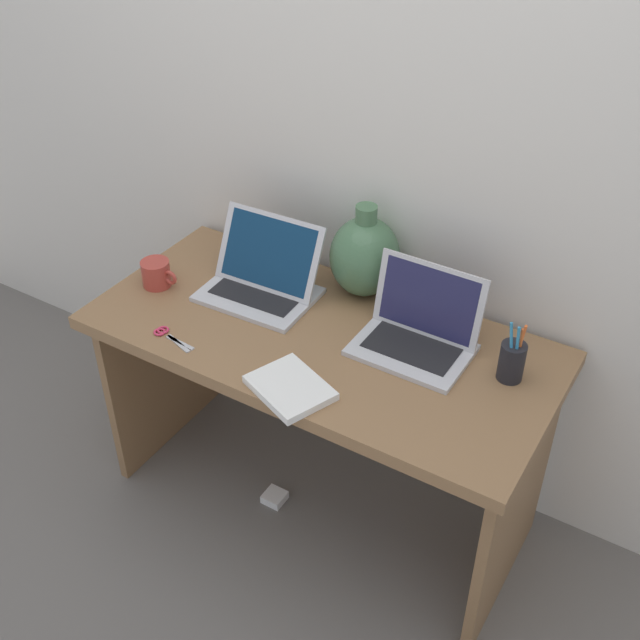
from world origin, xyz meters
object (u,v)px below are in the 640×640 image
laptop_right (419,327)px  coffee_mug (157,274)px  notebook_stack (290,388)px  laptop_left (263,275)px  power_brick (275,497)px  pen_cup (512,361)px  green_vase (365,256)px  scissors (168,335)px

laptop_right → coffee_mug: (-0.81, -0.15, -0.02)m
notebook_stack → laptop_left: bearing=133.1°
coffee_mug → power_brick: size_ratio=1.78×
laptop_left → notebook_stack: size_ratio=1.66×
pen_cup → laptop_right: bearing=179.0°
coffee_mug → pen_cup: pen_cup is taller
green_vase → notebook_stack: bearing=-83.2°
green_vase → laptop_left: bearing=-148.1°
power_brick → notebook_stack: bearing=-41.1°
notebook_stack → scissors: (-0.42, 0.01, -0.01)m
pen_cup → scissors: pen_cup is taller
laptop_left → coffee_mug: bearing=-154.9°
notebook_stack → pen_cup: 0.58m
notebook_stack → coffee_mug: size_ratio=1.67×
laptop_right → notebook_stack: size_ratio=1.52×
notebook_stack → scissors: notebook_stack is taller
scissors → power_brick: bearing=32.9°
laptop_right → green_vase: (-0.26, 0.15, 0.07)m
laptop_left → pen_cup: bearing=0.4°
notebook_stack → coffee_mug: (-0.62, 0.20, 0.03)m
green_vase → power_brick: 0.89m
laptop_left → notebook_stack: (0.32, -0.34, -0.05)m
laptop_right → green_vase: bearing=149.6°
power_brick → coffee_mug: bearing=175.4°
notebook_stack → power_brick: 0.74m
laptop_left → power_brick: bearing=-53.7°
laptop_right → scissors: laptop_right is taller
green_vase → scissors: green_vase is taller
laptop_right → power_brick: (-0.39, -0.19, -0.75)m
scissors → power_brick: size_ratio=2.11×
green_vase → notebook_stack: size_ratio=1.40×
green_vase → laptop_right: bearing=-30.4°
laptop_right → pen_cup: bearing=-1.0°
notebook_stack → pen_cup: bearing=36.6°
green_vase → coffee_mug: 0.64m
laptop_left → laptop_right: 0.51m
coffee_mug → green_vase: bearing=28.4°
laptop_left → coffee_mug: (-0.30, -0.14, -0.02)m
laptop_right → notebook_stack: bearing=-119.4°
laptop_left → green_vase: (0.26, 0.16, 0.07)m
green_vase → coffee_mug: bearing=-151.6°
green_vase → scissors: (-0.36, -0.49, -0.12)m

